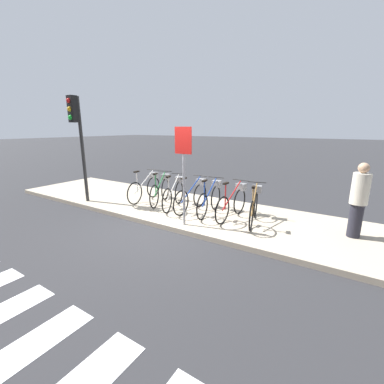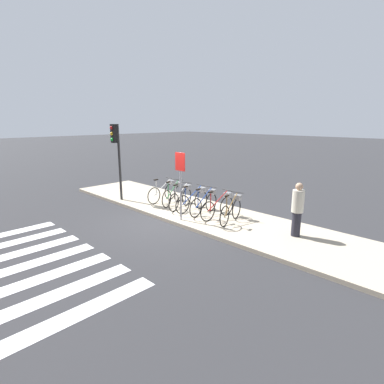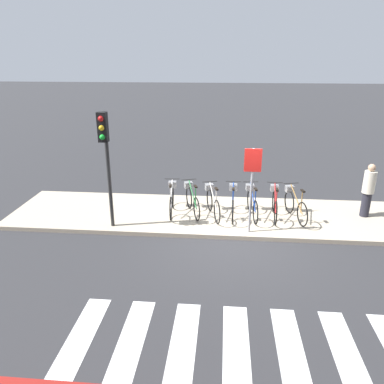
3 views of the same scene
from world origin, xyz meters
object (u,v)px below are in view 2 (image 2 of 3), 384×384
(pedestrian, at_px, (297,209))
(sign_post, at_px, (180,175))
(parked_bicycle_1, at_px, (174,193))
(traffic_light, at_px, (116,146))
(parked_bicycle_0, at_px, (164,191))
(parked_bicycle_4, at_px, (205,202))
(parked_bicycle_5, at_px, (219,205))
(parked_bicycle_3, at_px, (194,199))
(parked_bicycle_6, at_px, (232,209))
(parked_bicycle_2, at_px, (182,197))

(pedestrian, xyz_separation_m, sign_post, (-3.48, -1.39, 0.73))
(parked_bicycle_1, height_order, traffic_light, traffic_light)
(parked_bicycle_0, xyz_separation_m, parked_bicycle_1, (0.61, 0.01, 0.00))
(parked_bicycle_4, height_order, parked_bicycle_5, same)
(parked_bicycle_0, relative_size, parked_bicycle_3, 1.00)
(parked_bicycle_5, bearing_deg, parked_bicycle_4, -179.78)
(parked_bicycle_5, relative_size, traffic_light, 0.52)
(parked_bicycle_5, relative_size, sign_post, 0.71)
(parked_bicycle_0, distance_m, pedestrian, 5.76)
(traffic_light, bearing_deg, parked_bicycle_0, 38.74)
(sign_post, bearing_deg, parked_bicycle_0, 152.73)
(parked_bicycle_3, xyz_separation_m, parked_bicycle_5, (1.22, 0.02, 0.00))
(parked_bicycle_4, bearing_deg, parked_bicycle_6, -1.17)
(parked_bicycle_3, bearing_deg, sign_post, -68.15)
(parked_bicycle_1, relative_size, parked_bicycle_3, 0.95)
(parked_bicycle_2, bearing_deg, parked_bicycle_3, 5.11)
(parked_bicycle_3, distance_m, pedestrian, 3.94)
(parked_bicycle_6, bearing_deg, parked_bicycle_3, 179.90)
(parked_bicycle_1, xyz_separation_m, traffic_light, (-2.13, -1.23, 1.85))
(parked_bicycle_0, height_order, parked_bicycle_6, same)
(pedestrian, bearing_deg, parked_bicycle_2, -175.45)
(parked_bicycle_2, xyz_separation_m, traffic_light, (-2.76, -1.08, 1.85))
(parked_bicycle_5, height_order, pedestrian, pedestrian)
(pedestrian, bearing_deg, sign_post, -158.26)
(pedestrian, height_order, traffic_light, traffic_light)
(parked_bicycle_4, distance_m, traffic_light, 4.49)
(parked_bicycle_1, distance_m, traffic_light, 3.08)
(traffic_light, bearing_deg, sign_post, 0.84)
(parked_bicycle_2, relative_size, sign_post, 0.69)
(parked_bicycle_4, distance_m, parked_bicycle_6, 1.23)
(parked_bicycle_4, xyz_separation_m, traffic_light, (-3.92, -1.16, 1.85))
(parked_bicycle_0, xyz_separation_m, traffic_light, (-1.53, -1.22, 1.85))
(parked_bicycle_0, height_order, sign_post, sign_post)
(traffic_light, bearing_deg, parked_bicycle_5, 14.23)
(parked_bicycle_5, distance_m, traffic_light, 5.08)
(parked_bicycle_5, height_order, traffic_light, traffic_light)
(parked_bicycle_4, height_order, traffic_light, traffic_light)
(parked_bicycle_2, bearing_deg, parked_bicycle_6, 1.21)
(parked_bicycle_6, xyz_separation_m, sign_post, (-1.36, -1.08, 1.13))
(parked_bicycle_6, relative_size, pedestrian, 1.01)
(parked_bicycle_0, bearing_deg, parked_bicycle_1, 0.49)
(parked_bicycle_1, height_order, parked_bicycle_3, same)
(parked_bicycle_3, relative_size, parked_bicycle_6, 1.02)
(parked_bicycle_4, bearing_deg, parked_bicycle_3, -177.75)
(parked_bicycle_2, distance_m, traffic_light, 3.50)
(parked_bicycle_4, bearing_deg, traffic_light, -163.53)
(parked_bicycle_0, height_order, traffic_light, traffic_light)
(parked_bicycle_3, bearing_deg, parked_bicycle_4, 2.25)
(parked_bicycle_1, relative_size, parked_bicycle_5, 0.95)
(parked_bicycle_4, xyz_separation_m, sign_post, (-0.13, -1.10, 1.13))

